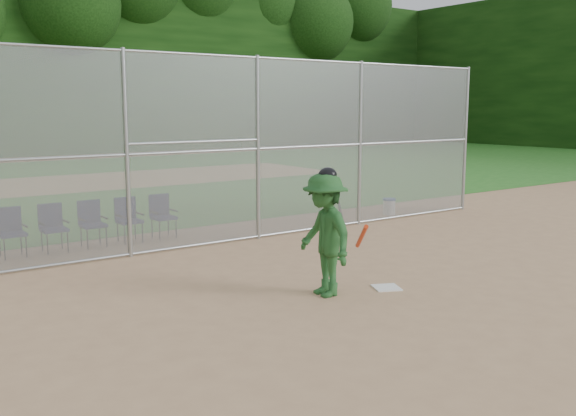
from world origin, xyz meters
TOP-DOWN VIEW (x-y plane):
  - ground at (0.00, 0.00)m, footprint 100.00×100.00m
  - grass_strip at (0.00, 18.00)m, footprint 100.00×100.00m
  - dirt_patch_far at (0.00, 18.00)m, footprint 24.00×24.00m
  - backstop_fence at (0.00, 5.00)m, footprint 16.09×0.09m
  - treeline at (0.00, 20.00)m, footprint 81.00×60.00m
  - home_plate at (0.49, 0.46)m, footprint 0.55×0.55m
  - batter_at_plate at (-0.56, 0.76)m, footprint 1.07×1.40m
  - water_cooler at (5.65, 5.59)m, footprint 0.35×0.35m
  - spare_bats at (3.39, 5.19)m, footprint 0.36×0.34m
  - chair_2 at (-3.87, 6.33)m, footprint 0.54×0.52m
  - chair_3 at (-3.07, 6.33)m, footprint 0.54×0.52m
  - chair_4 at (-2.26, 6.33)m, footprint 0.54×0.52m
  - chair_5 at (-1.46, 6.33)m, footprint 0.54×0.52m
  - chair_6 at (-0.66, 6.33)m, footprint 0.54×0.52m

SIDE VIEW (x-z plane):
  - ground at x=0.00m, z-range 0.00..0.00m
  - grass_strip at x=0.00m, z-range 0.01..0.01m
  - dirt_patch_far at x=0.00m, z-range 0.01..0.01m
  - home_plate at x=0.49m, z-range 0.00..0.02m
  - water_cooler at x=5.65m, z-range 0.00..0.45m
  - spare_bats at x=3.39m, z-range 0.00..0.83m
  - chair_2 at x=-3.87m, z-range 0.00..0.96m
  - chair_3 at x=-3.07m, z-range 0.00..0.96m
  - chair_4 at x=-2.26m, z-range 0.00..0.96m
  - chair_5 at x=-1.46m, z-range 0.00..0.96m
  - chair_6 at x=-0.66m, z-range 0.00..0.96m
  - batter_at_plate at x=-0.56m, z-range -0.03..1.97m
  - backstop_fence at x=0.00m, z-range 0.07..4.07m
  - treeline at x=0.00m, z-range 0.00..11.00m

